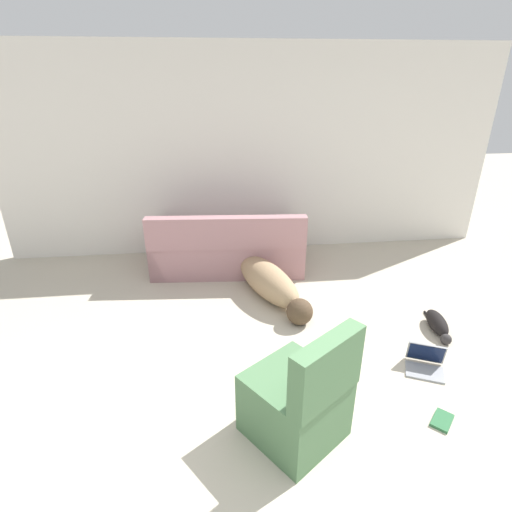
% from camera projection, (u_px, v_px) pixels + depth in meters
% --- Properties ---
extents(ground_plane, '(20.00, 20.00, 0.00)m').
position_uv_depth(ground_plane, '(317.00, 474.00, 2.48)').
color(ground_plane, '#BCB29E').
extents(wall_back, '(6.49, 0.06, 2.64)m').
position_uv_depth(wall_back, '(253.00, 154.00, 5.18)').
color(wall_back, silver).
rests_on(wall_back, ground_plane).
extents(couch, '(1.91, 0.99, 0.79)m').
position_uv_depth(couch, '(228.00, 249.00, 5.01)').
color(couch, '#A3757A').
rests_on(couch, ground_plane).
extents(dog, '(0.79, 1.58, 0.37)m').
position_uv_depth(dog, '(270.00, 283.00, 4.37)').
color(dog, '#A38460').
rests_on(dog, ground_plane).
extents(cat, '(0.21, 0.58, 0.16)m').
position_uv_depth(cat, '(438.00, 324.00, 3.83)').
color(cat, black).
rests_on(cat, ground_plane).
extents(laptop_open, '(0.38, 0.36, 0.21)m').
position_uv_depth(laptop_open, '(425.00, 361.00, 3.35)').
color(laptop_open, gray).
rests_on(laptop_open, ground_plane).
extents(book_green, '(0.22, 0.22, 0.02)m').
position_uv_depth(book_green, '(442.00, 420.00, 2.85)').
color(book_green, '#2D663D').
rests_on(book_green, ground_plane).
extents(side_chair, '(0.79, 0.80, 0.90)m').
position_uv_depth(side_chair, '(299.00, 400.00, 2.63)').
color(side_chair, '#4C754C').
rests_on(side_chair, ground_plane).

